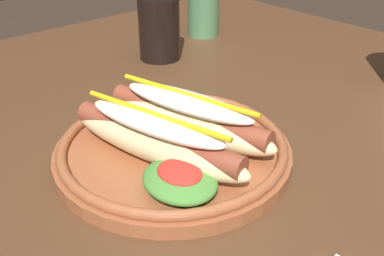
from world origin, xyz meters
TOP-DOWN VIEW (x-y plane):
  - dining_table at (0.00, 0.00)m, footprint 1.22×1.00m
  - hot_dog_plate at (-0.04, -0.14)m, footprint 0.28×0.28m
  - soda_cup at (-0.32, 0.06)m, footprint 0.07×0.07m

SIDE VIEW (x-z plane):
  - dining_table at x=0.00m, z-range 0.28..1.02m
  - hot_dog_plate at x=-0.04m, z-range 0.73..0.80m
  - soda_cup at x=-0.32m, z-range 0.74..0.85m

